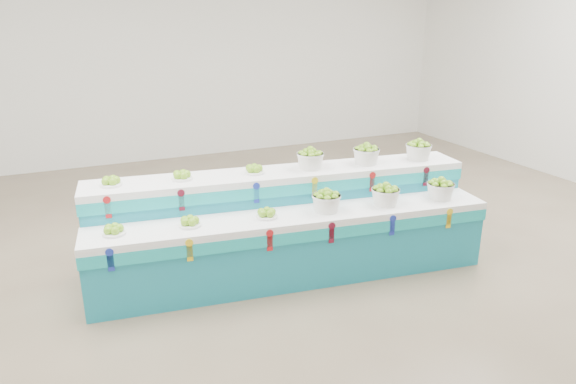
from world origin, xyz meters
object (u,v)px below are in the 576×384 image
at_px(plate_upper_mid, 182,175).
at_px(basket_upper_right, 419,150).
at_px(display_stand, 288,225).
at_px(basket_lower_left, 326,201).

bearing_deg(plate_upper_mid, basket_upper_right, -7.15).
xyz_separation_m(display_stand, basket_upper_right, (1.63, 0.05, 0.62)).
bearing_deg(plate_upper_mid, display_stand, -20.84).
bearing_deg(display_stand, basket_upper_right, 8.83).
height_order(display_stand, basket_lower_left, display_stand).
xyz_separation_m(plate_upper_mid, basket_upper_right, (2.62, -0.33, 0.06)).
distance_m(plate_upper_mid, basket_upper_right, 2.64).
distance_m(basket_lower_left, basket_upper_right, 1.41).
bearing_deg(display_stand, basket_lower_left, -37.84).
xyz_separation_m(display_stand, plate_upper_mid, (-0.99, 0.38, 0.56)).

